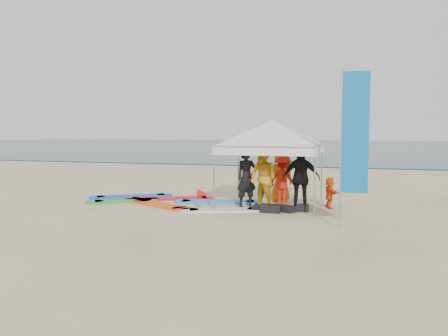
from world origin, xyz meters
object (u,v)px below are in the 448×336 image
person_yellow (263,178)px  person_orange_b (280,176)px  person_seated (330,193)px  person_black_a (247,178)px  marker_pennant (203,194)px  person_black_b (301,178)px  person_orange_a (283,180)px  canopy_tent (272,121)px  surfboard_spread (170,202)px  feather_flag (354,134)px

person_yellow → person_orange_b: size_ratio=1.09×
person_yellow → person_seated: person_yellow is taller
person_black_a → marker_pennant: (-1.05, -0.98, -0.39)m
person_black_a → person_black_b: size_ratio=0.97×
person_black_a → person_orange_a: 1.21m
person_orange_a → person_black_b: bearing=158.3°
person_orange_a → person_orange_b: size_ratio=0.92×
person_yellow → person_orange_a: 0.96m
person_black_b → person_seated: (0.79, 0.50, -0.45)m
person_black_a → person_orange_a: size_ratio=1.14×
canopy_tent → surfboard_spread: bearing=-176.3°
person_seated → canopy_tent: 2.73m
marker_pennant → surfboard_spread: 1.95m
person_black_a → person_orange_b: size_ratio=1.05×
person_orange_b → person_yellow: bearing=56.3°
person_orange_a → surfboard_spread: person_orange_a is taller
feather_flag → surfboard_spread: 6.41m
feather_flag → person_orange_a: bearing=125.3°
feather_flag → person_orange_b: bearing=122.1°
person_orange_b → surfboard_spread: size_ratio=0.28×
person_orange_a → person_black_b: (0.61, -0.61, 0.14)m
person_orange_a → person_black_b: person_black_b is taller
person_black_b → person_seated: bearing=-152.7°
feather_flag → person_seated: bearing=102.9°
person_black_b → feather_flag: bearing=117.0°
person_black_b → marker_pennant: size_ratio=2.86×
feather_flag → person_yellow: bearing=140.9°
person_black_a → feather_flag: size_ratio=0.47×
person_yellow → person_orange_b: person_yellow is taller
person_orange_b → marker_pennant: person_orange_b is taller
marker_pennant → surfboard_spread: (-1.50, 1.16, -0.46)m
person_black_b → person_orange_a: bearing=-50.3°
person_black_b → canopy_tent: bearing=-24.1°
person_black_a → feather_flag: bearing=-77.2°
person_black_b → person_orange_b: size_ratio=1.09×
person_black_b → canopy_tent: canopy_tent is taller
person_yellow → person_orange_a: (0.46, 0.83, -0.14)m
person_black_a → person_orange_b: (0.78, 1.39, -0.04)m
person_black_b → feather_flag: (1.42, -2.25, 1.28)m
person_black_a → person_orange_b: bearing=19.1°
person_seated → person_black_b: bearing=99.6°
person_orange_a → canopy_tent: (-0.31, -0.29, 1.80)m
person_orange_b → canopy_tent: 2.01m
person_black_a → feather_flag: 3.94m
person_yellow → person_seated: 2.05m
person_orange_a → person_orange_b: bearing=-50.1°
person_orange_b → marker_pennant: bearing=28.0°
person_seated → person_yellow: bearing=88.5°
person_yellow → feather_flag: feather_flag is taller
feather_flag → marker_pennant: (-4.06, 1.20, -1.70)m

